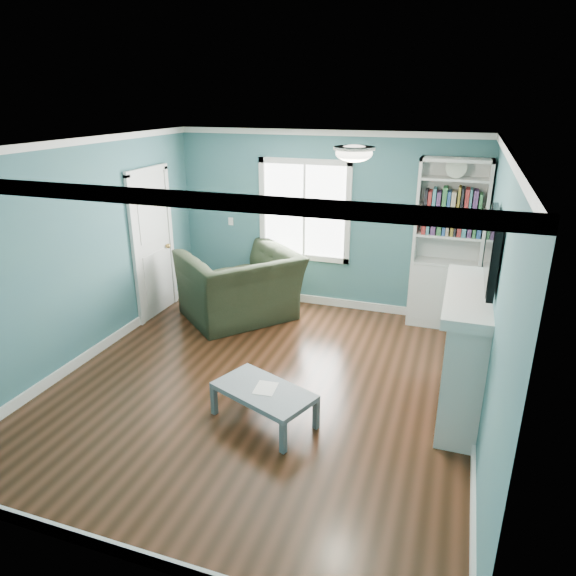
% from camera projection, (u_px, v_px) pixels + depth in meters
% --- Properties ---
extents(floor, '(5.00, 5.00, 0.00)m').
position_uv_depth(floor, '(263.00, 383.00, 5.77)').
color(floor, black).
rests_on(floor, ground).
extents(room_walls, '(5.00, 5.00, 5.00)m').
position_uv_depth(room_walls, '(261.00, 248.00, 5.22)').
color(room_walls, '#376977').
rests_on(room_walls, ground).
extents(trim, '(4.50, 5.00, 2.60)m').
position_uv_depth(trim, '(261.00, 280.00, 5.34)').
color(trim, white).
rests_on(trim, ground).
extents(window, '(1.40, 0.06, 1.50)m').
position_uv_depth(window, '(304.00, 211.00, 7.55)').
color(window, white).
rests_on(window, room_walls).
extents(bookshelf, '(0.90, 0.35, 2.31)m').
position_uv_depth(bookshelf, '(446.00, 262.00, 6.95)').
color(bookshelf, silver).
rests_on(bookshelf, ground).
extents(fireplace, '(0.44, 1.58, 1.30)m').
position_uv_depth(fireplace, '(464.00, 353.00, 5.09)').
color(fireplace, black).
rests_on(fireplace, ground).
extents(tv, '(0.06, 1.10, 0.65)m').
position_uv_depth(tv, '(493.00, 249.00, 4.68)').
color(tv, black).
rests_on(tv, fireplace).
extents(door, '(0.12, 0.98, 2.17)m').
position_uv_depth(door, '(153.00, 243.00, 7.31)').
color(door, silver).
rests_on(door, ground).
extents(ceiling_fixture, '(0.38, 0.38, 0.15)m').
position_uv_depth(ceiling_fixture, '(354.00, 152.00, 4.69)').
color(ceiling_fixture, white).
rests_on(ceiling_fixture, room_walls).
extents(light_switch, '(0.08, 0.01, 0.12)m').
position_uv_depth(light_switch, '(231.00, 221.00, 8.01)').
color(light_switch, white).
rests_on(light_switch, room_walls).
extents(recliner, '(1.72, 1.78, 1.32)m').
position_uv_depth(recliner, '(240.00, 275.00, 7.25)').
color(recliner, black).
rests_on(recliner, ground).
extents(coffee_table, '(1.11, 0.86, 0.36)m').
position_uv_depth(coffee_table, '(264.00, 393.00, 5.00)').
color(coffee_table, '#535F64').
rests_on(coffee_table, ground).
extents(paper_sheet, '(0.22, 0.27, 0.00)m').
position_uv_depth(paper_sheet, '(266.00, 388.00, 5.00)').
color(paper_sheet, white).
rests_on(paper_sheet, coffee_table).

